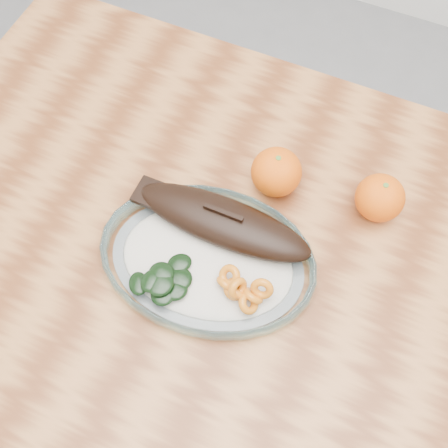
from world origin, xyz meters
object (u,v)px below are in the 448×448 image
object	(u,v)px
plated_meal	(208,256)
orange_left	(276,172)
dining_table	(250,293)
orange_right	(380,198)

from	to	relation	value
plated_meal	orange_left	bearing A→B (deg)	67.95
dining_table	plated_meal	distance (m)	0.14
orange_left	orange_right	xyz separation A→B (m)	(0.16, 0.02, -0.00)
dining_table	orange_left	xyz separation A→B (m)	(-0.02, 0.15, 0.14)
dining_table	plated_meal	xyz separation A→B (m)	(-0.06, -0.01, 0.12)
plated_meal	orange_right	size ratio (longest dim) A/B	8.59
dining_table	orange_left	size ratio (longest dim) A/B	15.36
dining_table	plated_meal	bearing A→B (deg)	-168.09
plated_meal	orange_left	distance (m)	0.17
dining_table	orange_right	world-z (taller)	orange_right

